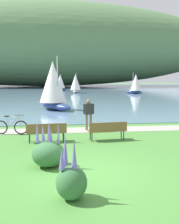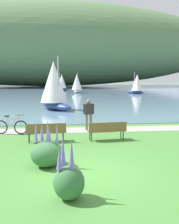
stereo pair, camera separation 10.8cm
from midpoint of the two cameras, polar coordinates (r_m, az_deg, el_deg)
name	(u,v)px [view 1 (the left image)]	position (r m, az deg, el deg)	size (l,w,h in m)	color
ground_plane	(86,172)	(8.67, -1.10, -12.59)	(200.00, 200.00, 0.00)	#478438
bay_water	(63,90)	(56.33, -5.72, 4.64)	(180.00, 80.00, 0.04)	#6B8EA8
distant_hillside	(45,44)	(77.02, -9.37, 13.87)	(101.40, 28.00, 22.70)	#567A4C
shoreline_path	(74,130)	(15.01, -3.47, -3.84)	(60.00, 1.50, 0.01)	#A39E93
park_bench_near_camera	(108,129)	(12.62, 3.57, -3.67)	(1.84, 0.68, 0.88)	brown
park_bench_further_along	(47,131)	(12.42, -9.29, -3.95)	(1.83, 0.60, 0.88)	brown
bicycle_leaning_near_bench	(11,127)	(14.49, -16.42, -2.98)	(1.76, 0.34, 1.01)	black
person_at_shoreline	(89,113)	(14.90, -0.39, -0.12)	(0.61, 0.24, 1.71)	#72604C
echium_bush_closest_to_camera	(71,180)	(6.79, -4.35, -14.16)	(0.77, 0.77, 1.62)	#386B3D
echium_bush_mid_cluster	(48,153)	(9.16, -9.01, -8.47)	(1.09, 1.09, 1.59)	#386B3D
sailboat_nearest_to_shore	(60,82)	(53.07, -6.25, 6.25)	(2.99, 2.46, 3.50)	navy
sailboat_mid_bay	(136,84)	(44.81, 9.59, 5.90)	(2.79, 2.74, 3.46)	navy
sailboat_toward_hillside	(53,85)	(23.56, -7.75, 5.67)	(3.42, 3.81, 4.58)	navy
sailboat_far_off	(76,83)	(46.27, -3.02, 6.07)	(2.18, 3.10, 3.50)	white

